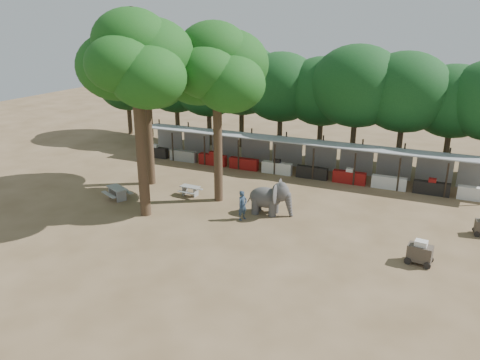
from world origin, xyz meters
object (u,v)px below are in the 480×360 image
at_px(yard_tree_center, 135,60).
at_px(picnic_table_near, 117,191).
at_px(yard_tree_back, 216,68).
at_px(cart_front, 420,252).
at_px(elephant, 270,198).
at_px(handler, 243,205).
at_px(yard_tree_left, 144,69).
at_px(picnic_table_far, 190,189).

xyz_separation_m(yard_tree_center, picnic_table_near, (-3.09, 1.20, -8.67)).
height_order(yard_tree_center, yard_tree_back, yard_tree_center).
relative_size(picnic_table_near, cart_front, 1.58).
relative_size(elephant, cart_front, 2.09).
relative_size(yard_tree_back, handler, 6.29).
distance_m(yard_tree_left, yard_tree_back, 6.09).
xyz_separation_m(yard_tree_center, handler, (5.87, 1.55, -8.30)).
bearing_deg(yard_tree_left, picnic_table_near, -91.40).
distance_m(yard_tree_center, elephant, 11.20).
xyz_separation_m(handler, cart_front, (10.07, -1.36, -0.30)).
height_order(yard_tree_center, handler, yard_tree_center).
height_order(elephant, picnic_table_far, elephant).
xyz_separation_m(picnic_table_near, picnic_table_far, (4.08, 2.59, -0.11)).
distance_m(yard_tree_left, picnic_table_far, 8.81).
relative_size(yard_tree_left, elephant, 3.90).
distance_m(yard_tree_back, picnic_table_near, 10.44).
distance_m(elephant, picnic_table_far, 6.17).
relative_size(handler, cart_front, 1.34).
xyz_separation_m(handler, picnic_table_far, (-4.88, 2.25, -0.47)).
bearing_deg(cart_front, handler, 179.47).
relative_size(yard_tree_back, elephant, 4.02).
bearing_deg(elephant, handler, -134.14).
relative_size(picnic_table_near, picnic_table_far, 1.54).
distance_m(picnic_table_near, cart_front, 19.06).
height_order(yard_tree_center, picnic_table_near, yard_tree_center).
bearing_deg(picnic_table_far, cart_front, -10.94).
distance_m(picnic_table_near, picnic_table_far, 4.83).
xyz_separation_m(yard_tree_back, elephant, (4.08, -0.97, -7.47)).
bearing_deg(picnic_table_near, elephant, 34.98).
height_order(yard_tree_back, picnic_table_far, yard_tree_back).
distance_m(yard_tree_center, handler, 10.28).
distance_m(yard_tree_left, handler, 11.99).
height_order(elephant, handler, elephant).
distance_m(elephant, picnic_table_near, 10.35).
height_order(yard_tree_left, yard_tree_back, yard_tree_back).
bearing_deg(picnic_table_near, picnic_table_far, 57.22).
bearing_deg(picnic_table_far, yard_tree_back, 8.45).
bearing_deg(yard_tree_back, cart_front, -16.42).
bearing_deg(yard_tree_left, yard_tree_center, -59.04).
bearing_deg(handler, yard_tree_back, 70.45).
bearing_deg(yard_tree_left, elephant, -11.06).
xyz_separation_m(yard_tree_center, cart_front, (15.94, 0.19, -8.60)).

